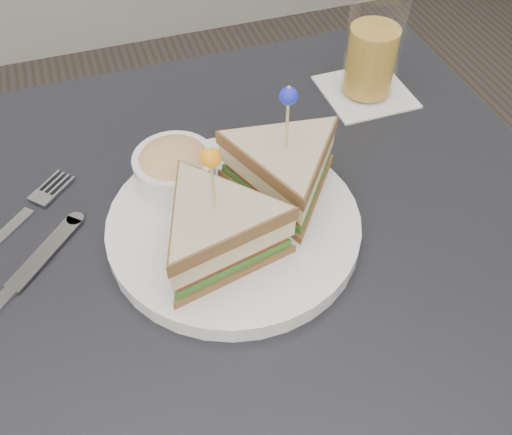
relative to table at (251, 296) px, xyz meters
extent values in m
cube|color=black|center=(0.00, 0.00, 0.06)|extent=(0.80, 0.80, 0.03)
cylinder|color=black|center=(-0.35, 0.35, -0.31)|extent=(0.04, 0.04, 0.72)
cylinder|color=black|center=(0.35, 0.35, -0.31)|extent=(0.04, 0.04, 0.72)
cylinder|color=white|center=(-0.01, 0.04, 0.08)|extent=(0.35, 0.35, 0.02)
cylinder|color=white|center=(-0.01, 0.04, 0.10)|extent=(0.35, 0.35, 0.01)
cylinder|color=#DFCF80|center=(-0.04, 0.00, 0.20)|extent=(0.00, 0.00, 0.09)
sphere|color=orange|center=(-0.04, 0.00, 0.23)|extent=(0.02, 0.02, 0.02)
cylinder|color=#DFCF80|center=(0.06, 0.06, 0.20)|extent=(0.00, 0.00, 0.09)
sphere|color=#1B25D1|center=(0.06, 0.06, 0.23)|extent=(0.02, 0.02, 0.02)
cylinder|color=white|center=(-0.05, 0.12, 0.11)|extent=(0.12, 0.12, 0.04)
ellipsoid|color=#E0B772|center=(-0.05, 0.12, 0.13)|extent=(0.10, 0.10, 0.04)
cube|color=silver|center=(-0.21, 0.16, 0.08)|extent=(0.03, 0.03, 0.00)
cube|color=silver|center=(-0.21, 0.07, 0.08)|extent=(0.09, 0.09, 0.00)
cylinder|color=silver|center=(-0.17, 0.11, 0.08)|extent=(0.03, 0.03, 0.00)
cube|color=white|center=(0.25, 0.23, 0.08)|extent=(0.12, 0.12, 0.00)
cylinder|color=gold|center=(0.25, 0.23, 0.13)|extent=(0.07, 0.07, 0.09)
cylinder|color=white|center=(0.25, 0.23, 0.15)|extent=(0.08, 0.08, 0.15)
cube|color=white|center=(0.26, 0.24, 0.17)|extent=(0.02, 0.02, 0.02)
cube|color=white|center=(0.24, 0.22, 0.17)|extent=(0.02, 0.02, 0.02)
camera|label=1|loc=(-0.12, -0.36, 0.57)|focal=40.00mm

